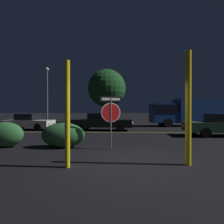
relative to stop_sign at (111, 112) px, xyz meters
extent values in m
plane|color=black|center=(0.59, -1.87, -1.53)|extent=(260.00, 260.00, 0.00)
cube|color=gold|center=(0.59, 5.64, -1.53)|extent=(37.11, 0.12, 0.01)
cylinder|color=#4C4C51|center=(0.00, 0.00, -0.48)|extent=(0.06, 0.06, 2.10)
cylinder|color=white|center=(0.00, 0.00, -0.02)|extent=(0.78, 0.20, 0.81)
cylinder|color=#B71414|center=(0.00, 0.00, -0.02)|extent=(0.73, 0.20, 0.75)
cube|color=black|center=(0.00, 0.00, 0.54)|extent=(0.91, 0.25, 0.22)
cube|color=white|center=(0.00, 0.00, 0.54)|extent=(0.75, 0.21, 0.10)
cylinder|color=yellow|center=(-1.15, -2.36, -0.04)|extent=(0.14, 0.14, 2.99)
cylinder|color=yellow|center=(2.32, -2.06, 0.14)|extent=(0.17, 0.17, 3.34)
ellipsoid|color=#2D6633|center=(-4.62, 0.29, -0.99)|extent=(1.56, 0.83, 1.10)
ellipsoid|color=#285B2D|center=(-2.08, 0.28, -1.00)|extent=(1.87, 0.99, 1.07)
cube|color=silver|center=(-7.11, 7.31, -0.98)|extent=(3.99, 2.02, 0.51)
cube|color=black|center=(-7.22, 7.32, -0.46)|extent=(1.66, 1.60, 0.53)
cylinder|color=black|center=(-5.85, 8.05, -1.23)|extent=(0.61, 0.25, 0.60)
cylinder|color=black|center=(-5.98, 6.39, -1.23)|extent=(0.61, 0.25, 0.60)
cylinder|color=black|center=(-8.24, 8.23, -1.23)|extent=(0.61, 0.25, 0.60)
cylinder|color=black|center=(-8.37, 6.58, -1.23)|extent=(0.61, 0.25, 0.60)
sphere|color=#F4EFCC|center=(-5.11, 7.69, -0.95)|extent=(0.14, 0.14, 0.14)
sphere|color=#F4EFCC|center=(-5.19, 6.63, -0.95)|extent=(0.14, 0.14, 0.14)
cube|color=black|center=(-0.90, 7.07, -0.94)|extent=(4.90, 2.19, 0.59)
cube|color=black|center=(-1.05, 7.08, -0.39)|extent=(2.02, 1.73, 0.51)
cylinder|color=black|center=(0.64, 7.85, -1.23)|extent=(0.61, 0.24, 0.60)
cylinder|color=black|center=(0.51, 6.08, -1.23)|extent=(0.61, 0.24, 0.60)
cylinder|color=black|center=(-2.32, 8.06, -1.23)|extent=(0.61, 0.24, 0.60)
cylinder|color=black|center=(-2.44, 6.28, -1.23)|extent=(0.61, 0.24, 0.60)
sphere|color=#F4EFCC|center=(1.55, 7.47, -0.91)|extent=(0.14, 0.14, 0.14)
sphere|color=#F4EFCC|center=(1.47, 6.32, -0.91)|extent=(0.14, 0.14, 0.14)
cube|color=#335B38|center=(6.82, 3.94, -0.94)|extent=(4.36, 1.84, 0.59)
cube|color=black|center=(6.95, 3.94, -0.39)|extent=(1.76, 1.53, 0.51)
cylinder|color=black|center=(5.46, 3.14, -1.23)|extent=(0.60, 0.21, 0.60)
cylinder|color=black|center=(5.50, 4.81, -1.23)|extent=(0.60, 0.21, 0.60)
sphere|color=#F4EFCC|center=(4.62, 3.46, -0.91)|extent=(0.14, 0.14, 0.14)
sphere|color=#F4EFCC|center=(4.64, 4.53, -0.91)|extent=(0.14, 0.14, 0.14)
cube|color=navy|center=(5.14, 10.97, -0.16)|extent=(2.77, 2.28, 1.94)
cube|color=black|center=(5.14, 10.97, 0.23)|extent=(2.51, 2.31, 0.85)
cube|color=navy|center=(8.58, 11.22, 0.07)|extent=(4.43, 2.54, 2.41)
cylinder|color=black|center=(5.29, 9.90, -1.11)|extent=(0.86, 0.34, 0.84)
cylinder|color=black|center=(5.13, 12.04, -1.11)|extent=(0.86, 0.34, 0.84)
cylinder|color=black|center=(9.42, 10.21, -1.11)|extent=(0.86, 0.34, 0.84)
cylinder|color=black|center=(9.26, 12.35, -1.11)|extent=(0.86, 0.34, 0.84)
cylinder|color=#4C4C51|center=(-7.06, 11.00, 1.36)|extent=(0.16, 0.16, 5.80)
sphere|color=#F9E5B2|center=(-7.06, 11.00, 4.45)|extent=(0.36, 0.36, 0.36)
cylinder|color=#422D1E|center=(-1.03, 15.65, -0.15)|extent=(0.32, 0.32, 2.77)
sphere|color=#19471E|center=(-1.03, 15.65, 3.01)|extent=(4.94, 4.94, 4.94)
camera|label=1|loc=(0.22, -7.20, 0.05)|focal=28.00mm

